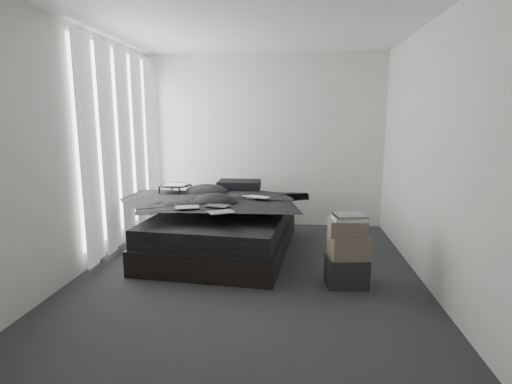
# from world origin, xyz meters

# --- Properties ---
(floor) EXTENTS (3.60, 4.20, 0.01)m
(floor) POSITION_xyz_m (0.00, 0.00, 0.00)
(floor) COLOR #2A2A2C
(floor) RESTS_ON ground
(ceiling) EXTENTS (3.60, 4.20, 0.01)m
(ceiling) POSITION_xyz_m (0.00, 0.00, 2.60)
(ceiling) COLOR white
(ceiling) RESTS_ON ground
(wall_back) EXTENTS (3.60, 0.01, 2.60)m
(wall_back) POSITION_xyz_m (0.00, 2.10, 1.30)
(wall_back) COLOR silver
(wall_back) RESTS_ON ground
(wall_front) EXTENTS (3.60, 0.01, 2.60)m
(wall_front) POSITION_xyz_m (0.00, -2.10, 1.30)
(wall_front) COLOR silver
(wall_front) RESTS_ON ground
(wall_left) EXTENTS (0.01, 4.20, 2.60)m
(wall_left) POSITION_xyz_m (-1.80, 0.00, 1.30)
(wall_left) COLOR silver
(wall_left) RESTS_ON ground
(wall_right) EXTENTS (0.01, 4.20, 2.60)m
(wall_right) POSITION_xyz_m (1.80, 0.00, 1.30)
(wall_right) COLOR silver
(wall_right) RESTS_ON ground
(window_left) EXTENTS (0.02, 2.00, 2.30)m
(window_left) POSITION_xyz_m (-1.78, 0.90, 1.35)
(window_left) COLOR white
(window_left) RESTS_ON wall_left
(curtain_left) EXTENTS (0.06, 2.12, 2.48)m
(curtain_left) POSITION_xyz_m (-1.73, 0.90, 1.28)
(curtain_left) COLOR white
(curtain_left) RESTS_ON wall_left
(bed) EXTENTS (1.77, 2.22, 0.28)m
(bed) POSITION_xyz_m (-0.41, 0.72, 0.14)
(bed) COLOR black
(bed) RESTS_ON floor
(mattress) EXTENTS (1.70, 2.16, 0.22)m
(mattress) POSITION_xyz_m (-0.41, 0.72, 0.39)
(mattress) COLOR black
(mattress) RESTS_ON bed
(duvet) EXTENTS (1.70, 1.92, 0.24)m
(duvet) POSITION_xyz_m (-0.41, 0.67, 0.63)
(duvet) COLOR black
(duvet) RESTS_ON mattress
(pillow_lower) EXTENTS (0.66, 0.48, 0.14)m
(pillow_lower) POSITION_xyz_m (-0.38, 1.53, 0.58)
(pillow_lower) COLOR black
(pillow_lower) RESTS_ON mattress
(pillow_upper) EXTENTS (0.59, 0.41, 0.13)m
(pillow_upper) POSITION_xyz_m (-0.31, 1.51, 0.71)
(pillow_upper) COLOR black
(pillow_upper) RESTS_ON pillow_lower
(laptop) EXTENTS (0.39, 0.33, 0.03)m
(laptop) POSITION_xyz_m (-0.02, 0.74, 0.76)
(laptop) COLOR silver
(laptop) RESTS_ON duvet
(comic_a) EXTENTS (0.30, 0.24, 0.01)m
(comic_a) POSITION_xyz_m (-0.71, 0.19, 0.75)
(comic_a) COLOR black
(comic_a) RESTS_ON duvet
(comic_b) EXTENTS (0.30, 0.24, 0.01)m
(comic_b) POSITION_xyz_m (-0.39, 0.32, 0.76)
(comic_b) COLOR black
(comic_b) RESTS_ON duvet
(comic_c) EXTENTS (0.31, 0.28, 0.01)m
(comic_c) POSITION_xyz_m (-0.29, 0.00, 0.76)
(comic_c) COLOR black
(comic_c) RESTS_ON duvet
(side_stand) EXTENTS (0.50, 0.50, 0.75)m
(side_stand) POSITION_xyz_m (-1.15, 1.20, 0.38)
(side_stand) COLOR black
(side_stand) RESTS_ON floor
(papers) EXTENTS (0.31, 0.24, 0.02)m
(papers) POSITION_xyz_m (-1.14, 1.18, 0.76)
(papers) COLOR white
(papers) RESTS_ON side_stand
(floor_books) EXTENTS (0.18, 0.21, 0.13)m
(floor_books) POSITION_xyz_m (-1.30, 0.49, 0.06)
(floor_books) COLOR black
(floor_books) RESTS_ON floor
(box_lower) EXTENTS (0.43, 0.35, 0.29)m
(box_lower) POSITION_xyz_m (1.01, -0.18, 0.15)
(box_lower) COLOR black
(box_lower) RESTS_ON floor
(box_mid) EXTENTS (0.42, 0.35, 0.23)m
(box_mid) POSITION_xyz_m (1.02, -0.19, 0.41)
(box_mid) COLOR #5F554B
(box_mid) RESTS_ON box_lower
(box_upper) EXTENTS (0.37, 0.30, 0.16)m
(box_upper) POSITION_xyz_m (1.00, -0.19, 0.60)
(box_upper) COLOR #5F554B
(box_upper) RESTS_ON box_mid
(art_book_white) EXTENTS (0.32, 0.27, 0.03)m
(art_book_white) POSITION_xyz_m (1.01, -0.18, 0.69)
(art_book_white) COLOR silver
(art_book_white) RESTS_ON box_upper
(art_book_snake) EXTENTS (0.33, 0.29, 0.03)m
(art_book_snake) POSITION_xyz_m (1.02, -0.19, 0.72)
(art_book_snake) COLOR silver
(art_book_snake) RESTS_ON art_book_white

